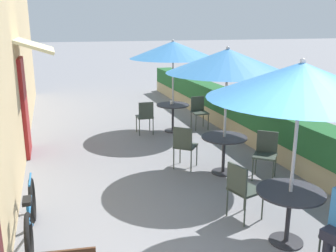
{
  "coord_description": "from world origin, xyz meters",
  "views": [
    {
      "loc": [
        -1.8,
        -2.26,
        2.78
      ],
      "look_at": [
        0.15,
        3.95,
        1.0
      ],
      "focal_mm": 40.0,
      "sensor_mm": 36.0,
      "label": 1
    }
  ],
  "objects_px": {
    "patio_table_mid": "(224,146)",
    "patio_table_far": "(173,111)",
    "cafe_chair_near_right": "(242,187)",
    "cafe_chair_mid_right": "(184,144)",
    "patio_table_near": "(289,204)",
    "coffee_cup_far": "(171,102)",
    "patio_umbrella_near": "(301,81)",
    "patio_umbrella_far": "(173,50)",
    "cafe_chair_mid_left": "(266,151)",
    "cafe_chair_far_left": "(145,115)",
    "bicycle_leaning": "(31,217)",
    "cafe_chair_far_right": "(199,110)",
    "patio_umbrella_mid": "(227,61)"
  },
  "relations": [
    {
      "from": "patio_umbrella_near",
      "to": "cafe_chair_far_right",
      "type": "relative_size",
      "value": 2.76
    },
    {
      "from": "patio_table_near",
      "to": "cafe_chair_near_right",
      "type": "bearing_deg",
      "value": 112.14
    },
    {
      "from": "patio_table_near",
      "to": "patio_umbrella_mid",
      "type": "xyz_separation_m",
      "value": [
        0.24,
        2.42,
        1.59
      ]
    },
    {
      "from": "patio_umbrella_far",
      "to": "cafe_chair_near_right",
      "type": "bearing_deg",
      "value": -96.14
    },
    {
      "from": "cafe_chair_far_right",
      "to": "bicycle_leaning",
      "type": "relative_size",
      "value": 0.5
    },
    {
      "from": "cafe_chair_mid_right",
      "to": "coffee_cup_far",
      "type": "height_order",
      "value": "cafe_chair_mid_right"
    },
    {
      "from": "cafe_chair_near_right",
      "to": "patio_umbrella_mid",
      "type": "height_order",
      "value": "patio_umbrella_mid"
    },
    {
      "from": "patio_table_near",
      "to": "cafe_chair_far_left",
      "type": "distance_m",
      "value": 5.43
    },
    {
      "from": "patio_umbrella_near",
      "to": "patio_umbrella_far",
      "type": "xyz_separation_m",
      "value": [
        0.22,
        5.47,
        0.0
      ]
    },
    {
      "from": "patio_umbrella_near",
      "to": "cafe_chair_near_right",
      "type": "bearing_deg",
      "value": 112.14
    },
    {
      "from": "patio_table_mid",
      "to": "bicycle_leaning",
      "type": "distance_m",
      "value": 3.7
    },
    {
      "from": "cafe_chair_mid_right",
      "to": "bicycle_leaning",
      "type": "xyz_separation_m",
      "value": [
        -2.79,
        -1.79,
        -0.18
      ]
    },
    {
      "from": "cafe_chair_mid_left",
      "to": "patio_umbrella_far",
      "type": "distance_m",
      "value": 3.9
    },
    {
      "from": "patio_table_far",
      "to": "patio_umbrella_far",
      "type": "relative_size",
      "value": 0.36
    },
    {
      "from": "cafe_chair_mid_right",
      "to": "patio_table_far",
      "type": "xyz_separation_m",
      "value": [
        0.62,
        2.63,
        0.04
      ]
    },
    {
      "from": "cafe_chair_near_right",
      "to": "patio_table_far",
      "type": "bearing_deg",
      "value": 157.39
    },
    {
      "from": "cafe_chair_mid_left",
      "to": "cafe_chair_far_right",
      "type": "relative_size",
      "value": 1.0
    },
    {
      "from": "patio_table_far",
      "to": "coffee_cup_far",
      "type": "height_order",
      "value": "coffee_cup_far"
    },
    {
      "from": "patio_table_far",
      "to": "cafe_chair_far_right",
      "type": "height_order",
      "value": "cafe_chair_far_right"
    },
    {
      "from": "patio_table_mid",
      "to": "patio_table_far",
      "type": "bearing_deg",
      "value": 90.35
    },
    {
      "from": "patio_umbrella_mid",
      "to": "cafe_chair_mid_left",
      "type": "distance_m",
      "value": 1.8
    },
    {
      "from": "patio_table_far",
      "to": "cafe_chair_far_right",
      "type": "xyz_separation_m",
      "value": [
        0.77,
        0.07,
        -0.04
      ]
    },
    {
      "from": "patio_umbrella_near",
      "to": "cafe_chair_near_right",
      "type": "xyz_separation_m",
      "value": [
        -0.29,
        0.72,
        -1.63
      ]
    },
    {
      "from": "patio_table_near",
      "to": "cafe_chair_mid_right",
      "type": "distance_m",
      "value": 2.88
    },
    {
      "from": "cafe_chair_near_right",
      "to": "patio_umbrella_far",
      "type": "bearing_deg",
      "value": 157.39
    },
    {
      "from": "patio_table_near",
      "to": "patio_umbrella_far",
      "type": "xyz_separation_m",
      "value": [
        0.22,
        5.47,
        1.59
      ]
    },
    {
      "from": "cafe_chair_mid_right",
      "to": "patio_umbrella_mid",
      "type": "bearing_deg",
      "value": 5.67
    },
    {
      "from": "patio_table_far",
      "to": "cafe_chair_near_right",
      "type": "bearing_deg",
      "value": -96.14
    },
    {
      "from": "patio_umbrella_near",
      "to": "cafe_chair_mid_left",
      "type": "relative_size",
      "value": 2.76
    },
    {
      "from": "bicycle_leaning",
      "to": "patio_umbrella_far",
      "type": "bearing_deg",
      "value": 52.31
    },
    {
      "from": "patio_table_mid",
      "to": "patio_umbrella_mid",
      "type": "xyz_separation_m",
      "value": [
        0.0,
        0.0,
        1.59
      ]
    },
    {
      "from": "patio_table_near",
      "to": "cafe_chair_far_left",
      "type": "relative_size",
      "value": 0.99
    },
    {
      "from": "patio_table_mid",
      "to": "coffee_cup_far",
      "type": "bearing_deg",
      "value": 90.72
    },
    {
      "from": "cafe_chair_far_right",
      "to": "bicycle_leaning",
      "type": "xyz_separation_m",
      "value": [
        -4.18,
        -4.48,
        -0.18
      ]
    },
    {
      "from": "cafe_chair_mid_right",
      "to": "patio_table_near",
      "type": "bearing_deg",
      "value": -42.47
    },
    {
      "from": "cafe_chair_far_right",
      "to": "patio_umbrella_mid",
      "type": "bearing_deg",
      "value": 76.95
    },
    {
      "from": "patio_umbrella_mid",
      "to": "bicycle_leaning",
      "type": "height_order",
      "value": "patio_umbrella_mid"
    },
    {
      "from": "cafe_chair_mid_left",
      "to": "cafe_chair_far_left",
      "type": "distance_m",
      "value": 3.7
    },
    {
      "from": "cafe_chair_mid_right",
      "to": "cafe_chair_far_right",
      "type": "relative_size",
      "value": 1.0
    },
    {
      "from": "patio_umbrella_near",
      "to": "patio_table_far",
      "type": "height_order",
      "value": "patio_umbrella_near"
    },
    {
      "from": "patio_table_near",
      "to": "coffee_cup_far",
      "type": "bearing_deg",
      "value": 87.94
    },
    {
      "from": "patio_table_far",
      "to": "cafe_chair_far_left",
      "type": "bearing_deg",
      "value": -174.8
    },
    {
      "from": "cafe_chair_near_right",
      "to": "cafe_chair_far_left",
      "type": "height_order",
      "value": "same"
    },
    {
      "from": "cafe_chair_mid_right",
      "to": "bicycle_leaning",
      "type": "bearing_deg",
      "value": -107.89
    },
    {
      "from": "patio_table_far",
      "to": "patio_table_near",
      "type": "bearing_deg",
      "value": -92.3
    },
    {
      "from": "cafe_chair_near_right",
      "to": "patio_table_far",
      "type": "height_order",
      "value": "cafe_chair_near_right"
    },
    {
      "from": "patio_table_mid",
      "to": "patio_umbrella_near",
      "type": "bearing_deg",
      "value": -95.64
    },
    {
      "from": "patio_umbrella_near",
      "to": "coffee_cup_far",
      "type": "xyz_separation_m",
      "value": [
        0.2,
        5.54,
        -1.37
      ]
    },
    {
      "from": "cafe_chair_near_right",
      "to": "cafe_chair_far_left",
      "type": "bearing_deg",
      "value": 166.69
    },
    {
      "from": "cafe_chair_far_left",
      "to": "patio_table_far",
      "type": "bearing_deg",
      "value": 5.67
    }
  ]
}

